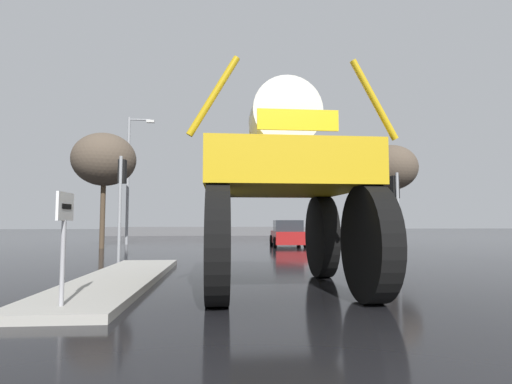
{
  "coord_description": "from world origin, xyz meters",
  "views": [
    {
      "loc": [
        -1.96,
        -2.37,
        1.43
      ],
      "look_at": [
        -1.07,
        9.28,
        2.3
      ],
      "focal_mm": 28.02,
      "sensor_mm": 36.0,
      "label": 1
    }
  ],
  "objects": [
    {
      "name": "ground_plane",
      "position": [
        0.0,
        18.0,
        0.0
      ],
      "size": [
        120.0,
        120.0,
        0.0
      ],
      "primitive_type": "plane",
      "color": "black"
    },
    {
      "name": "median_island",
      "position": [
        -4.45,
        7.4,
        0.07
      ],
      "size": [
        1.74,
        7.92,
        0.15
      ],
      "primitive_type": "cube",
      "color": "#9E9B93",
      "rests_on": "ground"
    },
    {
      "name": "lane_arrow_sign",
      "position": [
        -4.45,
        4.05,
        1.35
      ],
      "size": [
        0.07,
        0.6,
        1.74
      ],
      "color": "#99999E",
      "rests_on": "median_island"
    },
    {
      "name": "oversize_sprayer",
      "position": [
        -0.77,
        6.24,
        2.19
      ],
      "size": [
        3.78,
        5.47,
        4.36
      ],
      "rotation": [
        0.0,
        0.0,
        1.59
      ],
      "color": "black",
      "rests_on": "ground"
    },
    {
      "name": "sedan_ahead",
      "position": [
        1.69,
        20.95,
        0.71
      ],
      "size": [
        2.02,
        4.17,
        1.52
      ],
      "rotation": [
        0.0,
        0.0,
        1.53
      ],
      "color": "maroon",
      "rests_on": "ground"
    },
    {
      "name": "traffic_signal_near_left",
      "position": [
        -5.62,
        11.96,
        2.72
      ],
      "size": [
        0.24,
        0.54,
        3.73
      ],
      "color": "gray",
      "rests_on": "ground"
    },
    {
      "name": "traffic_signal_near_right",
      "position": [
        4.34,
        11.97,
        2.35
      ],
      "size": [
        0.24,
        0.54,
        3.24
      ],
      "color": "gray",
      "rests_on": "ground"
    },
    {
      "name": "streetlight_far_left",
      "position": [
        -8.05,
        23.47,
        4.5
      ],
      "size": [
        1.68,
        0.24,
        8.15
      ],
      "color": "gray",
      "rests_on": "ground"
    },
    {
      "name": "bare_tree_left",
      "position": [
        -8.58,
        19.79,
        4.8
      ],
      "size": [
        3.39,
        3.39,
        6.26
      ],
      "color": "#473828",
      "rests_on": "ground"
    },
    {
      "name": "bare_tree_right",
      "position": [
        8.58,
        22.28,
        4.82
      ],
      "size": [
        3.4,
        3.4,
        6.33
      ],
      "color": "#473828",
      "rests_on": "ground"
    },
    {
      "name": "roadside_barrier",
      "position": [
        0.0,
        38.73,
        0.45
      ],
      "size": [
        28.84,
        0.24,
        0.9
      ],
      "primitive_type": "cube",
      "color": "#59595B",
      "rests_on": "ground"
    }
  ]
}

